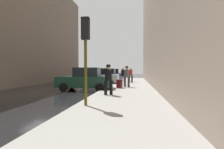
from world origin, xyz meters
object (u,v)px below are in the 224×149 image
at_px(pedestrian_in_jeans, 123,75).
at_px(pedestrian_with_beanie, 127,75).
at_px(parked_blue_sedan, 107,75).
at_px(parked_dark_green_sedan, 85,80).
at_px(pedestrian_with_fedora, 108,78).
at_px(parked_red_hatchback, 112,74).
at_px(fire_hydrant, 110,83).
at_px(parked_silver_sedan, 100,77).
at_px(traffic_light, 86,42).
at_px(rolling_suitcase, 119,84).
at_px(pedestrian_in_red_jacket, 131,74).

bearing_deg(pedestrian_in_jeans, pedestrian_with_beanie, -79.13).
bearing_deg(pedestrian_in_jeans, parked_blue_sedan, 112.14).
distance_m(parked_dark_green_sedan, pedestrian_with_fedora, 4.01).
distance_m(parked_red_hatchback, pedestrian_with_beanie, 15.13).
distance_m(parked_dark_green_sedan, fire_hydrant, 2.22).
xyz_separation_m(parked_dark_green_sedan, parked_blue_sedan, (0.00, 10.75, 0.00)).
height_order(parked_red_hatchback, pedestrian_with_beanie, pedestrian_with_beanie).
height_order(parked_silver_sedan, fire_hydrant, parked_silver_sedan).
height_order(parked_blue_sedan, fire_hydrant, parked_blue_sedan).
bearing_deg(traffic_light, parked_silver_sedan, 98.61).
height_order(fire_hydrant, rolling_suitcase, rolling_suitcase).
height_order(parked_dark_green_sedan, parked_red_hatchback, same).
relative_size(fire_hydrant, pedestrian_in_jeans, 0.41).
distance_m(parked_silver_sedan, parked_blue_sedan, 4.83).
xyz_separation_m(parked_silver_sedan, parked_blue_sedan, (0.00, 4.83, 0.00)).
relative_size(parked_silver_sedan, parked_blue_sedan, 1.00).
bearing_deg(pedestrian_in_jeans, parked_dark_green_sedan, -123.10).
height_order(parked_red_hatchback, pedestrian_with_fedora, pedestrian_with_fedora).
relative_size(parked_dark_green_sedan, fire_hydrant, 6.04).
relative_size(parked_blue_sedan, pedestrian_with_fedora, 2.39).
distance_m(parked_red_hatchback, fire_hydrant, 15.23).
xyz_separation_m(parked_dark_green_sedan, pedestrian_in_jeans, (2.69, 4.13, 0.26)).
height_order(traffic_light, pedestrian_with_beanie, traffic_light).
bearing_deg(fire_hydrant, pedestrian_with_beanie, 13.58).
bearing_deg(pedestrian_in_red_jacket, pedestrian_with_fedora, -95.85).
bearing_deg(parked_dark_green_sedan, rolling_suitcase, 16.99).
height_order(parked_silver_sedan, pedestrian_in_red_jacket, pedestrian_in_red_jacket).
distance_m(pedestrian_in_jeans, pedestrian_in_red_jacket, 2.97).
height_order(fire_hydrant, pedestrian_with_beanie, pedestrian_with_beanie).
relative_size(parked_dark_green_sedan, pedestrian_with_fedora, 2.39).
distance_m(traffic_light, rolling_suitcase, 7.53).
bearing_deg(traffic_light, parked_blue_sedan, 96.19).
bearing_deg(parked_red_hatchback, parked_dark_green_sedan, -90.00).
relative_size(traffic_light, pedestrian_with_beanie, 2.03).
bearing_deg(rolling_suitcase, parked_red_hatchback, 99.58).
bearing_deg(fire_hydrant, rolling_suitcase, -28.31).
bearing_deg(pedestrian_with_beanie, parked_red_hatchback, 102.14).
relative_size(parked_red_hatchback, pedestrian_in_jeans, 2.49).
distance_m(parked_dark_green_sedan, pedestrian_with_beanie, 3.56).
height_order(parked_blue_sedan, rolling_suitcase, parked_blue_sedan).
height_order(parked_blue_sedan, parked_red_hatchback, same).
bearing_deg(parked_blue_sedan, pedestrian_with_fedora, -80.55).
height_order(parked_dark_green_sedan, rolling_suitcase, parked_dark_green_sedan).
distance_m(fire_hydrant, pedestrian_in_jeans, 3.08).
bearing_deg(pedestrian_with_fedora, rolling_suitcase, 85.81).
bearing_deg(parked_blue_sedan, parked_silver_sedan, -90.00).
xyz_separation_m(parked_blue_sedan, pedestrian_with_beanie, (3.18, -9.17, 0.29)).
distance_m(fire_hydrant, traffic_light, 7.91).
bearing_deg(parked_blue_sedan, pedestrian_with_beanie, -70.86).
bearing_deg(parked_blue_sedan, rolling_suitcase, -75.20).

